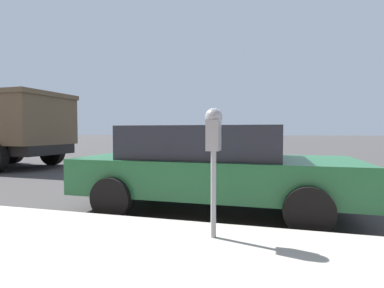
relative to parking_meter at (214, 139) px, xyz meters
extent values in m
plane|color=#3D3A3A|center=(2.71, 0.57, -1.24)|extent=(220.00, 220.00, 0.00)
cylinder|color=gray|center=(0.00, 0.00, -0.61)|extent=(0.06, 0.06, 0.96)
cube|color=gray|center=(0.00, 0.00, 0.04)|extent=(0.20, 0.14, 0.34)
sphere|color=gray|center=(0.00, 0.00, 0.25)|extent=(0.19, 0.19, 0.19)
cube|color=gold|center=(0.11, 0.00, 0.00)|extent=(0.01, 0.11, 0.12)
cube|color=black|center=(0.11, 0.00, 0.12)|extent=(0.01, 0.10, 0.08)
cube|color=#1E5B33|center=(1.74, 0.32, -0.64)|extent=(1.90, 4.51, 0.57)
cube|color=#232833|center=(1.74, 0.50, -0.09)|extent=(1.67, 2.52, 0.53)
cylinder|color=black|center=(2.69, -1.08, -0.92)|extent=(0.22, 0.64, 0.64)
cylinder|color=black|center=(0.79, -1.08, -0.92)|extent=(0.22, 0.64, 0.64)
cylinder|color=black|center=(2.69, 1.71, -0.92)|extent=(0.22, 0.64, 0.64)
cylinder|color=black|center=(0.79, 1.71, -0.92)|extent=(0.22, 0.64, 0.64)
cylinder|color=black|center=(6.99, 10.02, -0.72)|extent=(0.34, 1.05, 1.04)
cylinder|color=black|center=(6.91, 7.95, -0.72)|extent=(0.34, 1.05, 1.04)
camera|label=1|loc=(-3.23, -0.62, 0.08)|focal=28.00mm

